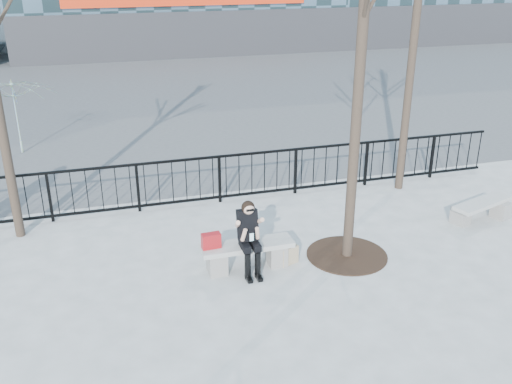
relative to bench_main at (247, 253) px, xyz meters
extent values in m
plane|color=gray|center=(0.00, 0.00, -0.30)|extent=(120.00, 120.00, 0.00)
cube|color=#474747|center=(0.00, 15.00, -0.30)|extent=(60.00, 23.00, 0.01)
cube|color=black|center=(0.00, 3.00, 0.78)|extent=(14.00, 0.05, 0.05)
cube|color=black|center=(0.00, 3.00, -0.18)|extent=(14.00, 0.05, 0.05)
cube|color=#2D2D30|center=(3.00, 21.96, 0.90)|extent=(18.00, 0.08, 2.40)
cube|color=#2D2D30|center=(20.00, 21.96, 0.90)|extent=(16.00, 0.08, 2.40)
cylinder|color=black|center=(1.90, -0.10, 3.45)|extent=(0.18, 0.18, 7.50)
cylinder|color=black|center=(4.50, 2.60, 3.20)|extent=(0.18, 0.18, 7.00)
cylinder|color=black|center=(1.90, -0.10, -0.29)|extent=(1.50, 1.50, 0.02)
cube|color=slate|center=(-0.55, 0.00, -0.10)|extent=(0.32, 0.38, 0.40)
cube|color=slate|center=(0.55, 0.00, -0.10)|extent=(0.32, 0.38, 0.40)
cube|color=gray|center=(0.00, 0.00, 0.14)|extent=(1.65, 0.46, 0.09)
cube|color=slate|center=(4.74, 0.50, -0.12)|extent=(0.29, 0.34, 0.36)
cube|color=slate|center=(5.73, 0.50, -0.12)|extent=(0.29, 0.34, 0.36)
cube|color=gray|center=(5.23, 0.50, 0.10)|extent=(1.47, 0.41, 0.08)
cube|color=#A01318|center=(-0.64, 0.02, 0.32)|extent=(0.34, 0.17, 0.27)
cube|color=beige|center=(0.76, -0.07, -0.13)|extent=(0.38, 0.25, 0.34)
imported|color=#D0E031|center=(-4.35, 7.86, 0.74)|extent=(2.80, 2.83, 2.08)
camera|label=1|loc=(-2.36, -8.57, 4.90)|focal=40.00mm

